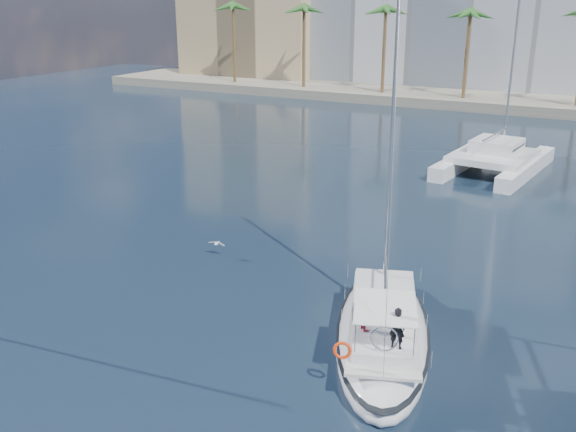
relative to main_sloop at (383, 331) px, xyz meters
The scene contains 8 objects.
ground 4.89m from the main_sloop, 161.22° to the left, with size 160.00×160.00×0.00m, color black.
quay 62.74m from the main_sloop, 94.21° to the left, with size 120.00×14.00×1.20m, color gray.
building_tan_left 85.21m from the main_sloop, 123.44° to the left, with size 22.00×14.00×22.00m, color tan.
palm_left 70.82m from the main_sloop, 123.39° to the left, with size 3.60×3.60×12.30m.
palm_centre 59.55m from the main_sloop, 94.50° to the left, with size 3.60×3.60×12.30m.
main_sloop is the anchor object (origin of this frame).
catamaran 29.31m from the main_sloop, 92.58° to the left, with size 7.51×12.88×17.83m.
seagull 11.65m from the main_sloop, 157.62° to the left, with size 1.01×0.43×0.19m.
Camera 1 is at (11.74, -23.12, 13.00)m, focal length 40.00 mm.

